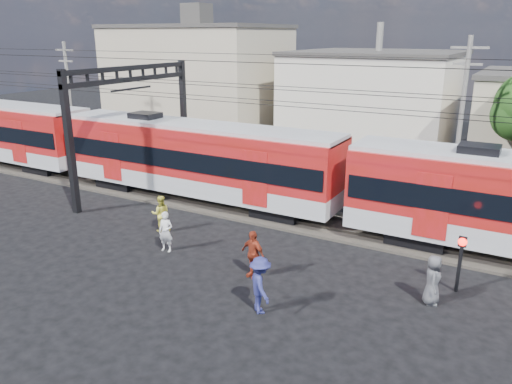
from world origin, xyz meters
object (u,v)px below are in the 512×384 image
pedestrian_a (166,232)px  commuter_train (198,157)px  pedestrian_c (260,285)px  crossing_signal (461,254)px

pedestrian_a → commuter_train: bearing=103.4°
pedestrian_c → crossing_signal: 6.97m
commuter_train → crossing_signal: (13.57, -3.71, -0.97)m
commuter_train → pedestrian_c: 11.75m
commuter_train → crossing_signal: 14.11m
commuter_train → pedestrian_c: bearing=-44.8°
crossing_signal → pedestrian_a: bearing=-168.4°
pedestrian_c → pedestrian_a: bearing=21.5°
commuter_train → pedestrian_a: commuter_train is taller
commuter_train → pedestrian_a: size_ratio=29.84×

